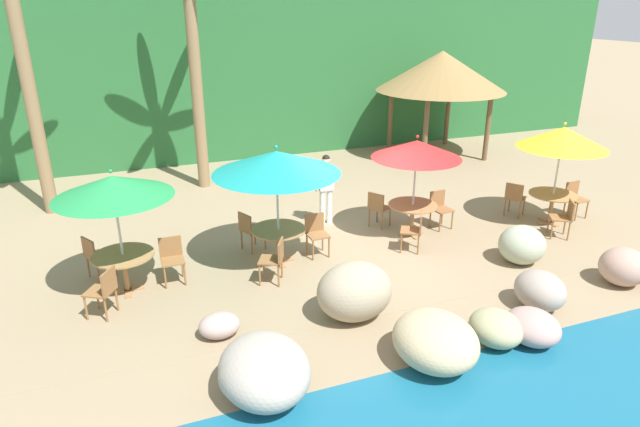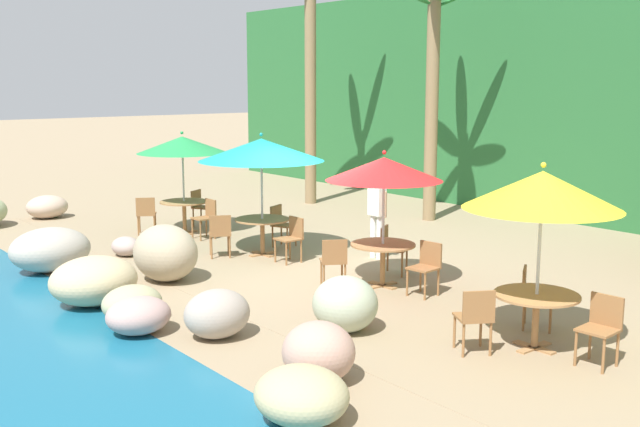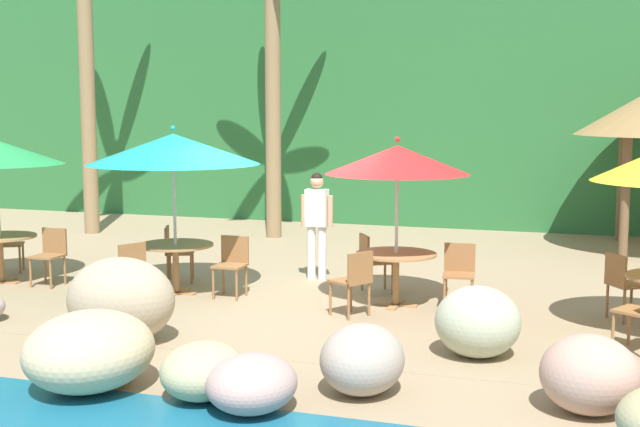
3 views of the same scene
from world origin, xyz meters
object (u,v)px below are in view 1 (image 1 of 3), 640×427
(dining_table_teal, at_px, (279,235))
(palm_tree_second, at_px, (193,41))
(umbrella_red, at_px, (417,149))
(chair_green_seaward, at_px, (172,256))
(umbrella_green, at_px, (113,187))
(dining_table_red, at_px, (413,210))
(chair_teal_left, at_px, (275,258))
(waiter_in_white, at_px, (326,184))
(chair_yellow_seaward, at_px, (575,197))
(chair_red_left, at_px, (415,229))
(chair_red_seaward, at_px, (440,206))
(chair_yellow_inland, at_px, (515,197))
(dining_table_yellow, at_px, (553,199))
(dining_table_green, at_px, (124,261))
(chair_green_inland, at_px, (95,254))
(chair_teal_seaward, at_px, (316,231))
(chair_teal_inland, at_px, (249,228))
(chair_red_inland, at_px, (378,207))
(chair_green_left, at_px, (104,289))
(palm_tree_nearest, at_px, (17,27))
(chair_yellow_left, at_px, (565,216))
(umbrella_teal, at_px, (276,162))
(umbrella_yellow, at_px, (563,138))

(dining_table_teal, distance_m, palm_tree_second, 6.46)
(umbrella_red, bearing_deg, chair_green_seaward, -176.72)
(umbrella_green, relative_size, dining_table_red, 2.12)
(umbrella_green, bearing_deg, chair_teal_left, -14.00)
(umbrella_green, height_order, waiter_in_white, umbrella_green)
(chair_yellow_seaward, bearing_deg, chair_red_left, -175.52)
(umbrella_green, bearing_deg, dining_table_teal, 2.67)
(chair_green_seaward, xyz_separation_m, chair_red_seaward, (6.16, 0.49, 0.00))
(chair_yellow_inland, bearing_deg, dining_table_yellow, -50.66)
(dining_table_teal, bearing_deg, dining_table_green, -177.33)
(umbrella_green, xyz_separation_m, dining_table_green, (-0.00, 0.00, -1.41))
(dining_table_green, relative_size, chair_green_seaward, 1.26)
(dining_table_teal, height_order, palm_tree_second, palm_tree_second)
(chair_green_inland, distance_m, chair_teal_seaward, 4.32)
(chair_teal_inland, xyz_separation_m, chair_red_inland, (3.11, 0.19, 0.00))
(chair_green_left, bearing_deg, palm_tree_nearest, 102.27)
(chair_green_seaward, relative_size, chair_red_inland, 1.00)
(chair_yellow_seaward, height_order, palm_tree_nearest, palm_tree_nearest)
(chair_red_inland, bearing_deg, dining_table_green, -169.25)
(chair_green_seaward, xyz_separation_m, chair_yellow_left, (8.43, -1.03, 0.00))
(dining_table_green, distance_m, chair_teal_left, 2.73)
(chair_red_left, relative_size, dining_table_yellow, 0.79)
(chair_teal_seaward, distance_m, chair_red_inland, 2.03)
(dining_table_yellow, xyz_separation_m, chair_yellow_seaward, (0.84, 0.15, -0.10))
(umbrella_teal, distance_m, chair_yellow_seaward, 7.69)
(chair_green_left, height_order, chair_red_inland, same)
(umbrella_teal, relative_size, chair_red_inland, 2.86)
(chair_teal_left, distance_m, chair_yellow_left, 6.64)
(chair_green_inland, distance_m, chair_yellow_seaward, 11.00)
(dining_table_teal, distance_m, umbrella_yellow, 6.85)
(umbrella_yellow, xyz_separation_m, chair_yellow_seaward, (0.84, 0.15, -1.58))
(dining_table_green, bearing_deg, dining_table_teal, 2.67)
(umbrella_yellow, distance_m, dining_table_yellow, 1.48)
(dining_table_teal, height_order, umbrella_red, umbrella_red)
(chair_red_seaward, distance_m, palm_tree_second, 7.67)
(chair_yellow_seaward, bearing_deg, chair_teal_seaward, 177.89)
(chair_red_inland, bearing_deg, chair_green_left, -162.86)
(palm_tree_second, bearing_deg, chair_red_seaward, -47.41)
(chair_red_inland, xyz_separation_m, palm_tree_second, (-3.27, 4.54, 3.48))
(chair_green_left, bearing_deg, chair_yellow_inland, 7.74)
(chair_yellow_seaward, bearing_deg, chair_yellow_inland, 159.74)
(chair_green_seaward, distance_m, palm_tree_nearest, 6.69)
(dining_table_green, relative_size, chair_yellow_inland, 1.26)
(chair_green_seaward, height_order, waiter_in_white, waiter_in_white)
(dining_table_yellow, distance_m, chair_yellow_inland, 0.86)
(chair_teal_left, relative_size, waiter_in_white, 0.51)
(chair_green_inland, relative_size, chair_yellow_left, 1.00)
(chair_green_left, distance_m, dining_table_red, 6.63)
(dining_table_yellow, xyz_separation_m, chair_yellow_left, (-0.35, -0.78, -0.10))
(umbrella_green, relative_size, dining_table_green, 2.12)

